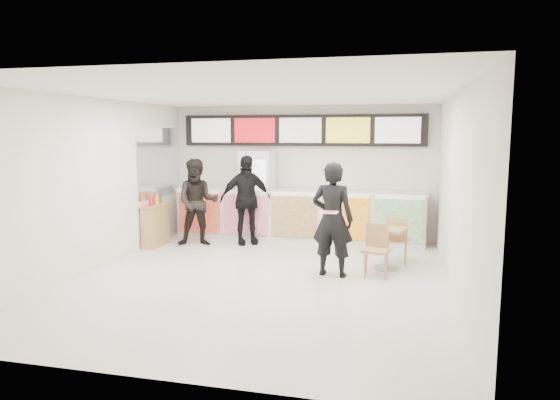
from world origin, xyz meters
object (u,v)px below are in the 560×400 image
(drinks_fridge, at_px, (257,195))
(customer_main, at_px, (332,219))
(condiment_ledge, at_px, (155,225))
(customer_mid, at_px, (246,200))
(cafe_table, at_px, (387,241))
(customer_left, at_px, (198,202))
(service_counter, at_px, (298,215))

(drinks_fridge, xyz_separation_m, customer_main, (2.06, -2.62, -0.04))
(customer_main, bearing_deg, condiment_ledge, -11.70)
(customer_mid, height_order, cafe_table, customer_mid)
(cafe_table, bearing_deg, customer_left, -176.19)
(customer_main, bearing_deg, service_counter, -59.61)
(cafe_table, bearing_deg, customer_main, -126.60)
(drinks_fridge, height_order, customer_main, drinks_fridge)
(service_counter, bearing_deg, cafe_table, -44.48)
(customer_left, xyz_separation_m, cafe_table, (3.98, -0.99, -0.42))
(customer_mid, xyz_separation_m, cafe_table, (3.03, -1.38, -0.45))
(customer_main, bearing_deg, customer_mid, -36.14)
(cafe_table, bearing_deg, condiment_ledge, -170.53)
(customer_main, distance_m, cafe_table, 1.18)
(drinks_fridge, distance_m, customer_left, 1.44)
(drinks_fridge, relative_size, cafe_table, 1.30)
(service_counter, bearing_deg, customer_mid, -150.02)
(customer_main, relative_size, customer_left, 1.04)
(cafe_table, bearing_deg, drinks_fridge, 163.79)
(service_counter, xyz_separation_m, condiment_ledge, (-2.82, -1.26, -0.12))
(customer_main, xyz_separation_m, condiment_ledge, (-3.94, 1.34, -0.51))
(customer_main, height_order, customer_left, customer_main)
(drinks_fridge, bearing_deg, customer_left, -136.13)
(service_counter, distance_m, customer_main, 2.86)
(customer_main, bearing_deg, cafe_table, -137.32)
(drinks_fridge, distance_m, customer_main, 3.33)
(condiment_ledge, bearing_deg, drinks_fridge, 34.14)
(drinks_fridge, xyz_separation_m, customer_left, (-1.03, -0.99, -0.07))
(service_counter, bearing_deg, customer_left, -153.59)
(service_counter, distance_m, drinks_fridge, 1.03)
(drinks_fridge, height_order, cafe_table, drinks_fridge)
(customer_main, distance_m, customer_left, 3.49)
(service_counter, height_order, customer_mid, customer_mid)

